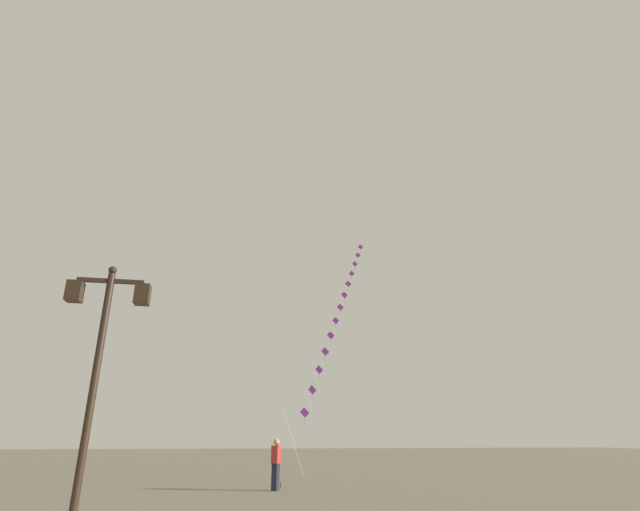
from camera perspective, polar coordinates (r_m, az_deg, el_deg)
ground_plane at (r=21.02m, az=-12.68°, el=-25.16°), size 160.00×160.00×0.00m
twin_lantern_lamp_post at (r=10.14m, az=-24.59°, el=-9.29°), size 1.55×0.28×4.94m
kite_train at (r=28.40m, az=2.07°, el=-7.21°), size 7.31×13.57×15.76m
kite_flyer at (r=18.78m, az=-5.26°, el=-23.32°), size 0.42×0.61×1.71m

